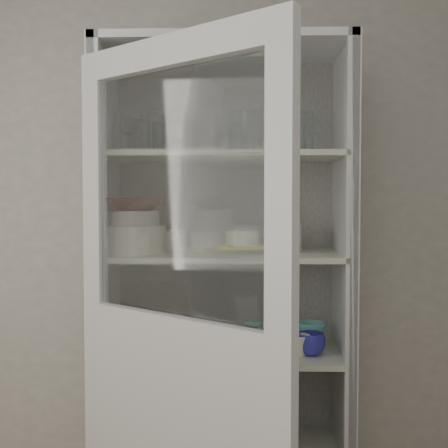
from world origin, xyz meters
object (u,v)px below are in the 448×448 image
at_px(mug_blue, 311,344).
at_px(teal_jar, 253,334).
at_px(plate_stack_front, 136,239).
at_px(white_canister, 168,329).
at_px(goblet_2, 282,134).
at_px(measuring_cups, 178,348).
at_px(terracotta_bowl, 136,205).
at_px(mug_white, 299,345).
at_px(tin_box, 244,436).
at_px(pantry_cabinet, 224,326).
at_px(yellow_trivet, 242,246).
at_px(goblet_0, 129,135).
at_px(grey_bowl_stack, 286,238).
at_px(goblet_3, 313,135).
at_px(cupboard_door, 176,386).
at_px(glass_platter, 242,250).
at_px(cream_dish, 207,436).
at_px(plate_stack_back, 166,240).
at_px(mug_teal, 312,335).
at_px(goblet_1, 230,136).
at_px(cream_bowl, 136,218).
at_px(white_ramekin, 242,237).

distance_m(mug_blue, teal_jar, 0.27).
height_order(plate_stack_front, white_canister, plate_stack_front).
distance_m(goblet_2, measuring_cups, 0.98).
bearing_deg(mug_blue, terracotta_bowl, -177.61).
bearing_deg(plate_stack_front, mug_white, -3.97).
bearing_deg(mug_blue, white_canister, 173.95).
bearing_deg(measuring_cups, tin_box, 16.30).
relative_size(pantry_cabinet, tin_box, 10.22).
bearing_deg(terracotta_bowl, yellow_trivet, 7.65).
distance_m(terracotta_bowl, mug_blue, 0.89).
relative_size(goblet_0, plate_stack_front, 0.77).
relative_size(grey_bowl_stack, mug_white, 1.40).
relative_size(goblet_0, goblet_3, 1.09).
distance_m(cupboard_door, glass_platter, 0.68).
xyz_separation_m(plate_stack_front, terracotta_bowl, (-0.00, 0.00, 0.14)).
xyz_separation_m(pantry_cabinet, glass_platter, (0.08, -0.05, 0.33)).
relative_size(cupboard_door, cream_dish, 9.38).
height_order(cupboard_door, goblet_2, cupboard_door).
bearing_deg(measuring_cups, plate_stack_back, 112.42).
relative_size(cream_dish, tin_box, 1.04).
relative_size(yellow_trivet, cream_dish, 0.88).
bearing_deg(mug_teal, goblet_3, 88.98).
bearing_deg(cream_dish, goblet_2, 13.70).
xyz_separation_m(plate_stack_front, teal_jar, (0.48, 0.10, -0.41)).
bearing_deg(mug_white, mug_blue, -13.18).
height_order(goblet_1, white_canister, goblet_1).
xyz_separation_m(goblet_2, cream_bowl, (-0.60, -0.12, -0.35)).
distance_m(goblet_1, teal_jar, 0.84).
xyz_separation_m(glass_platter, measuring_cups, (-0.26, -0.08, -0.39)).
bearing_deg(white_ramekin, mug_white, -24.69).
xyz_separation_m(white_canister, cream_dish, (0.16, -0.03, -0.44)).
distance_m(goblet_2, plate_stack_back, 0.67).
xyz_separation_m(plate_stack_back, yellow_trivet, (0.33, -0.10, -0.02)).
xyz_separation_m(pantry_cabinet, tin_box, (0.08, -0.05, -0.45)).
height_order(pantry_cabinet, plate_stack_front, pantry_cabinet).
xyz_separation_m(goblet_2, yellow_trivet, (-0.17, -0.07, -0.47)).
distance_m(goblet_1, mug_white, 0.90).
bearing_deg(plate_stack_front, goblet_1, 17.98).
xyz_separation_m(mug_white, measuring_cups, (-0.48, 0.02, -0.02)).
distance_m(mug_blue, cream_dish, 0.59).
distance_m(mug_teal, measuring_cups, 0.55).
height_order(goblet_1, mug_teal, goblet_1).
bearing_deg(white_ramekin, pantry_cabinet, 146.97).
distance_m(plate_stack_back, terracotta_bowl, 0.24).
relative_size(glass_platter, yellow_trivet, 1.62).
xyz_separation_m(yellow_trivet, mug_teal, (0.29, 0.02, -0.37)).
bearing_deg(plate_stack_front, cream_bowl, 0.00).
xyz_separation_m(pantry_cabinet, teal_jar, (0.12, -0.00, -0.03)).
height_order(terracotta_bowl, white_ramekin, terracotta_bowl).
bearing_deg(goblet_0, mug_teal, -6.15).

